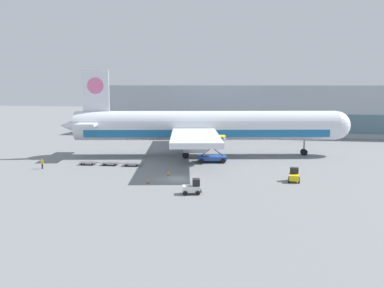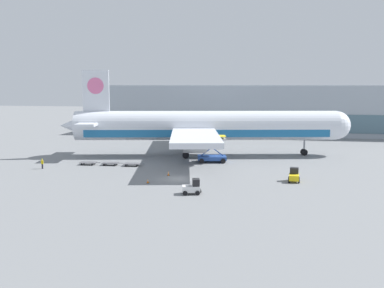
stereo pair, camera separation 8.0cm
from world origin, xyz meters
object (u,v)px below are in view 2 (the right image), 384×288
at_px(baggage_dolly_second, 110,163).
at_px(ground_crew_near, 42,163).
at_px(scissor_lift_loader, 212,152).
at_px(baggage_dolly_third, 132,164).
at_px(baggage_dolly_lead, 88,163).
at_px(airplane_main, 203,127).
at_px(traffic_cone_far, 148,181).
at_px(baggage_tug_mid, 294,176).
at_px(traffic_cone_near, 168,173).
at_px(baggage_tug_foreground, 192,187).

distance_m(baggage_dolly_second, ground_crew_near, 11.45).
bearing_deg(ground_crew_near, scissor_lift_loader, 47.09).
height_order(scissor_lift_loader, baggage_dolly_third, scissor_lift_loader).
xyz_separation_m(baggage_dolly_lead, ground_crew_near, (-6.19, -4.73, 0.61)).
height_order(airplane_main, traffic_cone_far, airplane_main).
relative_size(airplane_main, scissor_lift_loader, 10.15).
height_order(airplane_main, baggage_dolly_third, airplane_main).
distance_m(scissor_lift_loader, ground_crew_near, 29.83).
height_order(baggage_dolly_second, baggage_dolly_third, same).
distance_m(airplane_main, baggage_tug_mid, 27.06).
distance_m(scissor_lift_loader, baggage_dolly_second, 18.49).
relative_size(airplane_main, baggage_dolly_lead, 15.37).
xyz_separation_m(ground_crew_near, traffic_cone_near, (22.38, -1.66, -0.64)).
bearing_deg(baggage_tug_mid, traffic_cone_far, 106.24).
height_order(scissor_lift_loader, baggage_dolly_lead, scissor_lift_loader).
bearing_deg(baggage_dolly_lead, baggage_dolly_second, -0.23).
height_order(baggage_dolly_second, traffic_cone_far, traffic_cone_far).
xyz_separation_m(airplane_main, baggage_dolly_lead, (-18.60, -13.44, -5.45)).
xyz_separation_m(baggage_dolly_second, baggage_dolly_third, (4.00, -0.04, 0.00)).
height_order(baggage_tug_foreground, baggage_dolly_third, baggage_tug_foreground).
relative_size(ground_crew_near, traffic_cone_near, 2.33).
xyz_separation_m(baggage_tug_foreground, baggage_dolly_second, (-17.78, 17.21, -0.49)).
bearing_deg(baggage_dolly_second, baggage_dolly_lead, 179.77).
bearing_deg(traffic_cone_near, scissor_lift_loader, 68.06).
distance_m(airplane_main, baggage_tug_foreground, 30.96).
height_order(baggage_dolly_third, ground_crew_near, ground_crew_near).
distance_m(baggage_dolly_second, baggage_dolly_third, 4.00).
distance_m(baggage_dolly_lead, baggage_dolly_second, 4.10).
bearing_deg(baggage_dolly_third, baggage_dolly_second, 175.54).
distance_m(airplane_main, baggage_dolly_second, 20.34).
distance_m(airplane_main, baggage_dolly_third, 17.74).
xyz_separation_m(baggage_tug_foreground, baggage_dolly_third, (-13.78, 17.17, -0.49)).
bearing_deg(airplane_main, scissor_lift_loader, -78.69).
distance_m(baggage_tug_mid, ground_crew_near, 41.66).
bearing_deg(scissor_lift_loader, airplane_main, 101.31).
height_order(traffic_cone_near, traffic_cone_far, traffic_cone_near).
bearing_deg(scissor_lift_loader, baggage_tug_foreground, -99.76).
distance_m(airplane_main, scissor_lift_loader, 8.40).
height_order(airplane_main, baggage_tug_mid, airplane_main).
height_order(baggage_tug_foreground, baggage_tug_mid, same).
distance_m(baggage_tug_foreground, baggage_dolly_lead, 27.67).
relative_size(baggage_dolly_third, traffic_cone_near, 5.12).
relative_size(scissor_lift_loader, baggage_dolly_second, 1.51).
xyz_separation_m(scissor_lift_loader, traffic_cone_near, (-5.22, -12.96, -1.54)).
bearing_deg(baggage_tug_mid, baggage_dolly_third, 78.24).
relative_size(baggage_tug_foreground, traffic_cone_far, 4.53).
bearing_deg(baggage_dolly_third, baggage_tug_mid, -19.15).
relative_size(baggage_tug_mid, baggage_dolly_second, 0.68).
relative_size(ground_crew_near, traffic_cone_far, 2.86).
bearing_deg(airplane_main, baggage_tug_foreground, -94.75).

